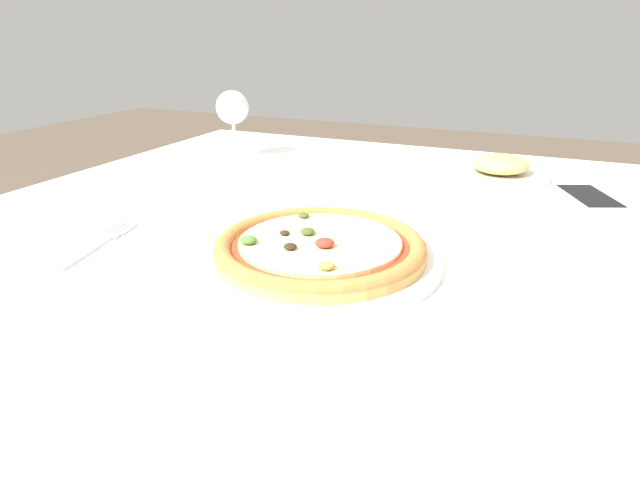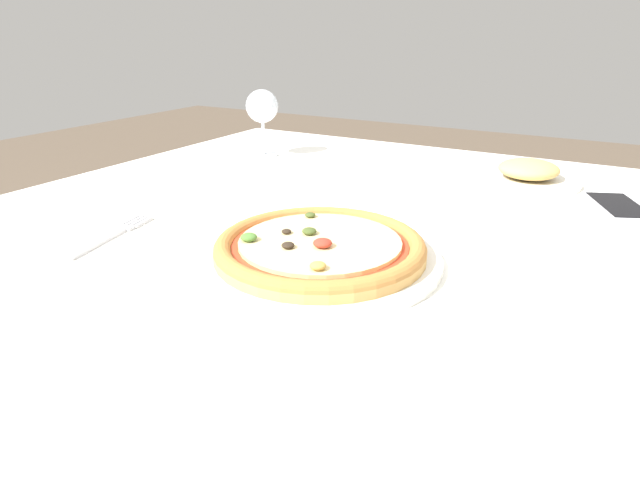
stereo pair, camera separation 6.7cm
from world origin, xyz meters
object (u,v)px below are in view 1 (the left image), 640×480
object	(u,v)px
pizza_plate	(320,250)
side_plate	(499,169)
cell_phone	(589,198)
wine_glass_far_right	(233,110)
fork	(99,243)
dining_table	(433,275)

from	to	relation	value
pizza_plate	side_plate	size ratio (longest dim) A/B	1.60
pizza_plate	cell_phone	distance (m)	0.52
wine_glass_far_right	side_plate	distance (m)	0.58
cell_phone	fork	bearing A→B (deg)	-142.13
dining_table	cell_phone	world-z (taller)	cell_phone
dining_table	side_plate	bearing A→B (deg)	81.94
dining_table	pizza_plate	world-z (taller)	pizza_plate
fork	wine_glass_far_right	bearing A→B (deg)	101.76
pizza_plate	fork	distance (m)	0.31
dining_table	cell_phone	bearing A→B (deg)	49.91
fork	wine_glass_far_right	world-z (taller)	wine_glass_far_right
dining_table	fork	world-z (taller)	fork
dining_table	fork	xyz separation A→B (m)	(-0.41, -0.24, 0.07)
pizza_plate	wine_glass_far_right	world-z (taller)	wine_glass_far_right
wine_glass_far_right	side_plate	xyz separation A→B (m)	(0.57, 0.05, -0.09)
cell_phone	side_plate	xyz separation A→B (m)	(-0.16, 0.10, 0.01)
fork	side_plate	world-z (taller)	side_plate
pizza_plate	cell_phone	bearing A→B (deg)	52.33
side_plate	wine_glass_far_right	bearing A→B (deg)	-174.55
pizza_plate	cell_phone	world-z (taller)	pizza_plate
pizza_plate	fork	size ratio (longest dim) A/B	1.81
cell_phone	wine_glass_far_right	bearing A→B (deg)	176.59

